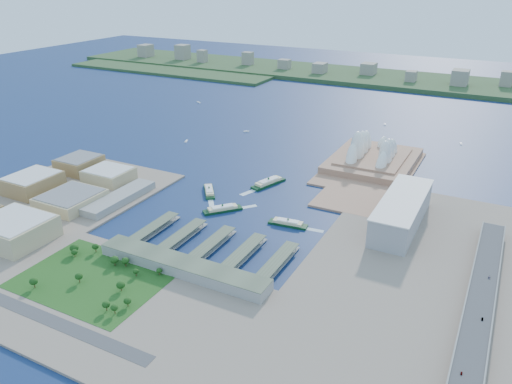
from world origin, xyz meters
The scene contains 26 objects.
ground centered at (0.00, 0.00, 0.00)m, with size 3000.00×3000.00×0.00m, color #101F4C.
west_land centered at (-250.00, -105.00, 1.50)m, with size 220.00×390.00×3.00m, color gray.
south_land centered at (0.00, -210.00, 1.50)m, with size 720.00×180.00×3.00m, color gray.
east_land centered at (240.00, -50.00, 1.50)m, with size 240.00×500.00×3.00m, color gray.
peninsula centered at (107.50, 260.00, 1.50)m, with size 135.00×220.00×3.00m, color #9C6F55.
far_shore centered at (0.00, 980.00, 6.00)m, with size 2200.00×260.00×12.00m, color #2D4926.
opera_house centered at (105.00, 280.00, 32.00)m, with size 134.00×180.00×58.00m, color white, non-canonical shape.
toaster_building centered at (195.00, 80.00, 20.50)m, with size 45.00×155.00×35.00m, color gray.
expressway centered at (300.00, -60.00, 8.93)m, with size 26.00×340.00×11.85m, color gray, non-canonical shape.
west_buildings centered at (-250.00, -70.00, 16.50)m, with size 200.00×280.00×27.00m, color olive, non-canonical shape.
ferry_wharves centered at (14.00, -75.00, 4.65)m, with size 184.00×90.00×9.30m, color #495540, non-canonical shape.
terminal_building centered at (15.00, -135.00, 9.00)m, with size 200.00×28.00×12.00m, color gray.
park centered at (-60.00, -190.00, 11.00)m, with size 150.00×110.00×16.00m, color #194714, non-canonical shape.
far_skyline centered at (0.00, 960.00, 39.50)m, with size 1900.00×140.00×55.00m, color gray, non-canonical shape.
ferry_a centered at (-74.34, 56.96, 4.78)m, with size 12.86×50.51×9.55m, color #0D3417, non-canonical shape.
ferry_b centered at (-11.19, 123.64, 5.71)m, with size 15.36×60.35×11.41m, color #0D3417, non-canonical shape.
ferry_c centered at (-25.79, 14.24, 4.98)m, with size 13.40×52.65×9.96m, color #0D3417, non-canonical shape.
ferry_d centered at (68.57, 17.54, 4.74)m, with size 12.76×50.13×9.48m, color #0D3417, non-canonical shape.
boat_a centered at (-240.71, 238.13, 1.26)m, with size 3.27×13.09×2.53m, color white, non-canonical shape.
boat_b centered at (-169.15, 344.34, 1.47)m, with size 3.80×10.87×2.93m, color white, non-canonical shape.
boat_c centered at (221.44, 461.33, 1.28)m, with size 3.31×11.34×2.55m, color white, non-canonical shape.
boat_d centered at (-388.13, 502.78, 1.36)m, with size 3.52×16.11×2.72m, color white, non-canonical shape.
boat_e centered at (63.95, 521.92, 1.52)m, with size 3.95×12.41×3.05m, color white, non-canonical shape.
car_a centered at (296.00, -168.46, 15.46)m, with size 1.43×3.57×1.21m, color slate.
car_b centered at (304.00, -91.77, 15.54)m, with size 1.47×4.21×1.39m, color slate.
car_c centered at (304.00, -18.67, 15.54)m, with size 1.94×4.77×1.39m, color slate.
Camera 1 is at (291.53, -497.59, 294.85)m, focal length 35.00 mm.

